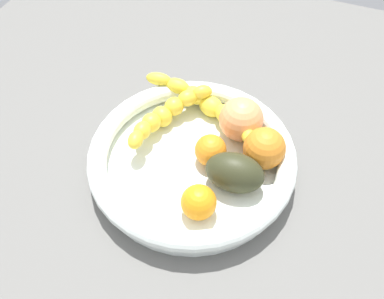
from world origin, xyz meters
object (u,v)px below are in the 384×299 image
(banana_draped_right, at_px, (208,105))
(fruit_bowl, at_px, (192,159))
(banana_draped_left, at_px, (165,115))
(orange_front, at_px, (211,150))
(orange_mid_left, at_px, (199,202))
(avocado_dark, at_px, (235,173))
(peach_blush, at_px, (241,119))
(orange_mid_right, at_px, (264,148))

(banana_draped_right, bearing_deg, fruit_bowl, 95.82)
(fruit_bowl, xyz_separation_m, banana_draped_right, (0.01, -0.10, 0.02))
(fruit_bowl, distance_m, banana_draped_left, 0.09)
(orange_front, xyz_separation_m, orange_mid_left, (-0.02, 0.10, 0.00))
(fruit_bowl, xyz_separation_m, avocado_dark, (-0.08, 0.02, 0.03))
(banana_draped_left, distance_m, peach_blush, 0.13)
(banana_draped_right, height_order, orange_front, orange_front)
(fruit_bowl, relative_size, banana_draped_left, 1.87)
(orange_front, bearing_deg, peach_blush, -111.24)
(banana_draped_left, bearing_deg, orange_mid_right, 175.45)
(orange_front, bearing_deg, banana_draped_left, -23.36)
(fruit_bowl, relative_size, orange_mid_right, 4.96)
(banana_draped_left, xyz_separation_m, orange_mid_left, (-0.11, 0.14, -0.00))
(orange_mid_right, xyz_separation_m, avocado_dark, (0.03, 0.06, -0.00))
(banana_draped_left, height_order, banana_draped_right, banana_draped_left)
(peach_blush, height_order, avocado_dark, peach_blush)
(peach_blush, xyz_separation_m, avocado_dark, (-0.02, 0.10, -0.01))
(orange_front, xyz_separation_m, orange_mid_right, (-0.08, -0.03, 0.01))
(banana_draped_right, height_order, orange_mid_right, orange_mid_right)
(banana_draped_right, bearing_deg, orange_front, 112.33)
(orange_mid_left, height_order, avocado_dark, avocado_dark)
(orange_mid_left, xyz_separation_m, avocado_dark, (-0.03, -0.07, 0.00))
(peach_blush, bearing_deg, orange_mid_right, 140.02)
(orange_mid_right, height_order, peach_blush, peach_blush)
(banana_draped_left, bearing_deg, orange_mid_left, 129.28)
(fruit_bowl, distance_m, orange_mid_right, 0.12)
(banana_draped_right, distance_m, orange_front, 0.10)
(orange_front, bearing_deg, orange_mid_left, 99.62)
(orange_front, distance_m, avocado_dark, 0.06)
(banana_draped_right, height_order, peach_blush, peach_blush)
(avocado_dark, bearing_deg, orange_mid_left, 63.55)
(banana_draped_left, height_order, peach_blush, peach_blush)
(peach_blush, bearing_deg, orange_front, 68.76)
(peach_blush, bearing_deg, fruit_bowl, 56.98)
(fruit_bowl, height_order, banana_draped_right, banana_draped_right)
(fruit_bowl, height_order, avocado_dark, avocado_dark)
(banana_draped_left, height_order, orange_mid_right, orange_mid_right)
(orange_mid_left, bearing_deg, banana_draped_right, -74.04)
(orange_front, distance_m, orange_mid_left, 0.10)
(avocado_dark, bearing_deg, banana_draped_right, -54.48)
(banana_draped_left, height_order, orange_front, same)
(banana_draped_left, relative_size, banana_draped_right, 0.75)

